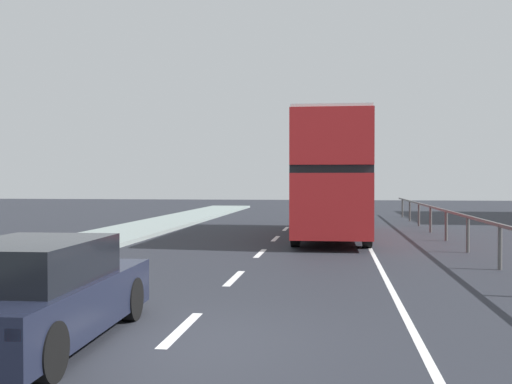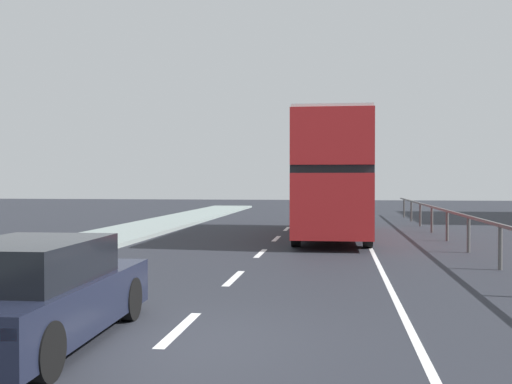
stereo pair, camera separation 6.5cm
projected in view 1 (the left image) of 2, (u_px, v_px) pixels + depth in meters
ground_plane at (168, 346)px, 7.92m from camera, size 75.56×120.00×0.10m
lane_paint_markings at (330, 260)px, 16.02m from camera, size 3.36×46.00×0.01m
bridge_side_railing at (482, 227)px, 16.05m from camera, size 0.10×42.00×1.09m
double_decker_bus_red at (331, 175)px, 22.81m from camera, size 2.62×10.54×4.35m
hatchback_car_near at (36, 294)px, 7.73m from camera, size 1.86×4.29×1.35m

